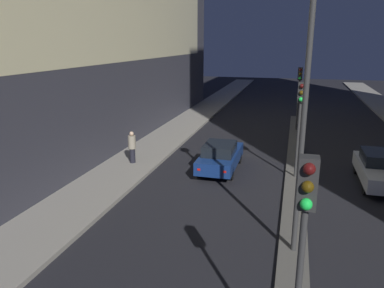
% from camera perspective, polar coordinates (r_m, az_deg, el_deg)
% --- Properties ---
extents(median_strip, '(0.91, 28.63, 0.13)m').
position_cam_1_polar(median_strip, '(19.79, 15.41, -3.85)').
color(median_strip, '#56544F').
rests_on(median_strip, ground).
extents(traffic_light_near, '(0.32, 0.42, 4.49)m').
position_cam_1_polar(traffic_light_near, '(6.68, 16.67, -11.72)').
color(traffic_light_near, '#383838').
rests_on(traffic_light_near, median_strip).
extents(traffic_light_mid, '(0.32, 0.42, 4.49)m').
position_cam_1_polar(traffic_light_mid, '(17.84, 16.15, 5.21)').
color(traffic_light_mid, '#383838').
rests_on(traffic_light_mid, median_strip).
extents(traffic_light_far, '(0.32, 0.42, 4.49)m').
position_cam_1_polar(traffic_light_far, '(28.00, 16.04, 8.72)').
color(traffic_light_far, '#383838').
rests_on(traffic_light_far, median_strip).
extents(street_lamp, '(0.54, 0.54, 8.53)m').
position_cam_1_polar(street_lamp, '(10.84, 17.38, 12.72)').
color(street_lamp, '#383838').
rests_on(street_lamp, median_strip).
extents(car_left_lane, '(1.74, 4.29, 1.48)m').
position_cam_1_polar(car_left_lane, '(19.12, 4.35, -1.84)').
color(car_left_lane, navy).
rests_on(car_left_lane, ground).
extents(car_right_lane, '(1.75, 4.44, 1.48)m').
position_cam_1_polar(car_right_lane, '(19.21, 26.70, -3.41)').
color(car_right_lane, silver).
rests_on(car_right_lane, ground).
extents(pedestrian_on_left_sidewalk, '(0.40, 0.40, 1.69)m').
position_cam_1_polar(pedestrian_on_left_sidewalk, '(19.93, -9.11, -0.37)').
color(pedestrian_on_left_sidewalk, black).
rests_on(pedestrian_on_left_sidewalk, sidewalk_left).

